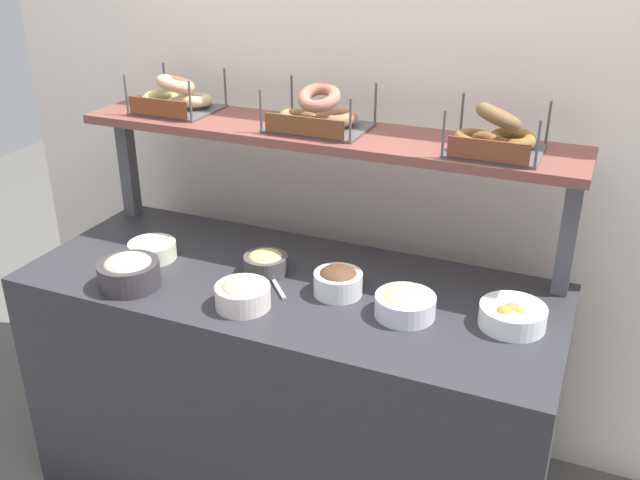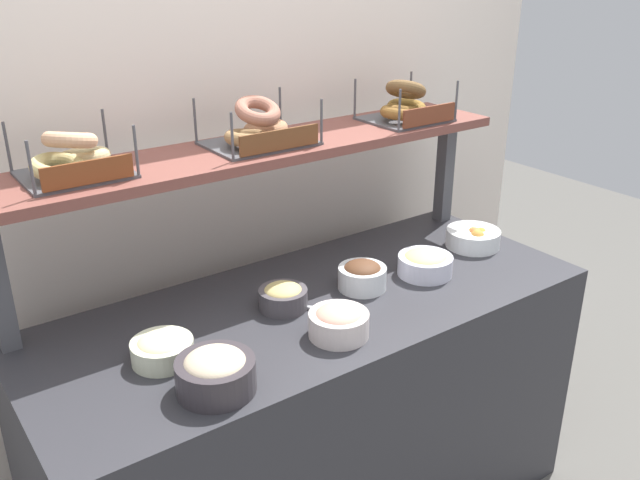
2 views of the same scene
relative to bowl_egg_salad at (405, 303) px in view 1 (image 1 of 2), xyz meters
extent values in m
cube|color=white|center=(-0.40, 0.60, 0.31)|extent=(2.93, 0.06, 2.40)
cube|color=#2D2D33|center=(-0.40, 0.05, -0.47)|extent=(1.73, 0.70, 0.85)
cube|color=#4C4C51|center=(-1.21, 0.32, 0.16)|extent=(0.05, 0.05, 0.40)
cube|color=#4C4C51|center=(0.40, 0.32, 0.16)|extent=(0.05, 0.05, 0.40)
cube|color=brown|center=(-0.40, 0.32, 0.37)|extent=(1.69, 0.32, 0.03)
cylinder|color=white|center=(0.00, 0.00, -0.01)|extent=(0.18, 0.18, 0.07)
ellipsoid|color=#F1DB87|center=(0.00, 0.00, 0.02)|extent=(0.14, 0.14, 0.05)
cylinder|color=beige|center=(-0.90, 0.02, -0.01)|extent=(0.16, 0.16, 0.06)
ellipsoid|color=beige|center=(-0.90, 0.02, 0.01)|extent=(0.13, 0.13, 0.04)
cylinder|color=silver|center=(-0.46, -0.14, -0.01)|extent=(0.17, 0.17, 0.07)
ellipsoid|color=#EFA38A|center=(-0.46, -0.14, 0.02)|extent=(0.13, 0.13, 0.05)
cylinder|color=#383337|center=(-0.85, -0.17, 0.00)|extent=(0.19, 0.19, 0.08)
ellipsoid|color=#CAB596|center=(-0.85, -0.17, 0.04)|extent=(0.15, 0.15, 0.06)
cylinder|color=white|center=(-0.23, 0.04, 0.00)|extent=(0.15, 0.15, 0.07)
ellipsoid|color=brown|center=(-0.23, 0.04, 0.03)|extent=(0.12, 0.12, 0.05)
cylinder|color=#4A454A|center=(-0.50, 0.08, -0.01)|extent=(0.14, 0.14, 0.06)
ellipsoid|color=#D4BC6F|center=(-0.50, 0.08, 0.02)|extent=(0.11, 0.11, 0.04)
cylinder|color=white|center=(0.30, 0.07, -0.01)|extent=(0.19, 0.19, 0.06)
sphere|color=gold|center=(0.28, 0.03, 0.01)|extent=(0.05, 0.05, 0.05)
sphere|color=orange|center=(0.30, 0.06, 0.01)|extent=(0.04, 0.04, 0.04)
sphere|color=orange|center=(0.30, 0.07, 0.01)|extent=(0.04, 0.04, 0.04)
sphere|color=#EE8544|center=(0.29, 0.05, 0.01)|extent=(0.05, 0.05, 0.05)
sphere|color=gold|center=(0.32, 0.05, 0.01)|extent=(0.04, 0.04, 0.04)
cube|color=#B7B7BC|center=(-0.41, -0.01, -0.03)|extent=(0.10, 0.11, 0.01)
ellipsoid|color=#B7B7BC|center=(-0.47, 0.06, -0.03)|extent=(0.04, 0.03, 0.01)
cube|color=#4C4C51|center=(-0.97, 0.34, 0.39)|extent=(0.27, 0.24, 0.01)
cylinder|color=#4C4C51|center=(-1.10, 0.23, 0.46)|extent=(0.01, 0.01, 0.14)
cylinder|color=#4C4C51|center=(-0.84, 0.23, 0.46)|extent=(0.01, 0.01, 0.14)
cylinder|color=#4C4C51|center=(-1.10, 0.46, 0.46)|extent=(0.01, 0.01, 0.14)
cylinder|color=#4C4C51|center=(-0.84, 0.46, 0.46)|extent=(0.01, 0.01, 0.14)
cube|color=brown|center=(-0.97, 0.22, 0.43)|extent=(0.23, 0.01, 0.06)
torus|color=#C9BA76|center=(-1.02, 0.31, 0.43)|extent=(0.20, 0.20, 0.06)
torus|color=#CBB57E|center=(-0.93, 0.38, 0.43)|extent=(0.16, 0.17, 0.06)
torus|color=#DFA87D|center=(-0.97, 0.34, 0.49)|extent=(0.20, 0.20, 0.07)
cube|color=#4C4C51|center=(-0.42, 0.33, 0.39)|extent=(0.32, 0.24, 0.01)
cylinder|color=#4C4C51|center=(-0.57, 0.21, 0.46)|extent=(0.01, 0.01, 0.14)
cylinder|color=#4C4C51|center=(-0.26, 0.21, 0.46)|extent=(0.01, 0.01, 0.14)
cylinder|color=#4C4C51|center=(-0.57, 0.44, 0.46)|extent=(0.01, 0.01, 0.14)
cylinder|color=#4C4C51|center=(-0.26, 0.44, 0.46)|extent=(0.01, 0.01, 0.14)
cube|color=brown|center=(-0.42, 0.21, 0.43)|extent=(0.27, 0.01, 0.06)
torus|color=#967146|center=(-0.47, 0.30, 0.42)|extent=(0.19, 0.19, 0.06)
torus|color=#AD7854|center=(-0.37, 0.36, 0.42)|extent=(0.15, 0.15, 0.05)
torus|color=#A86C58|center=(-0.42, 0.33, 0.49)|extent=(0.15, 0.15, 0.09)
cube|color=#4C4C51|center=(0.16, 0.31, 0.39)|extent=(0.27, 0.24, 0.01)
cylinder|color=#4C4C51|center=(0.03, 0.19, 0.46)|extent=(0.01, 0.01, 0.14)
cylinder|color=#4C4C51|center=(0.29, 0.19, 0.46)|extent=(0.01, 0.01, 0.14)
cylinder|color=#4C4C51|center=(0.03, 0.42, 0.46)|extent=(0.01, 0.01, 0.14)
cylinder|color=#4C4C51|center=(0.29, 0.42, 0.46)|extent=(0.01, 0.01, 0.14)
cube|color=brown|center=(0.16, 0.19, 0.43)|extent=(0.23, 0.01, 0.06)
torus|color=brown|center=(0.11, 0.28, 0.43)|extent=(0.16, 0.16, 0.06)
torus|color=olive|center=(0.20, 0.34, 0.42)|extent=(0.14, 0.14, 0.05)
torus|color=brown|center=(0.16, 0.31, 0.50)|extent=(0.20, 0.19, 0.09)
camera|label=1|loc=(0.48, -1.74, 1.03)|focal=39.58mm
camera|label=2|loc=(-1.45, -1.42, 0.94)|focal=38.20mm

